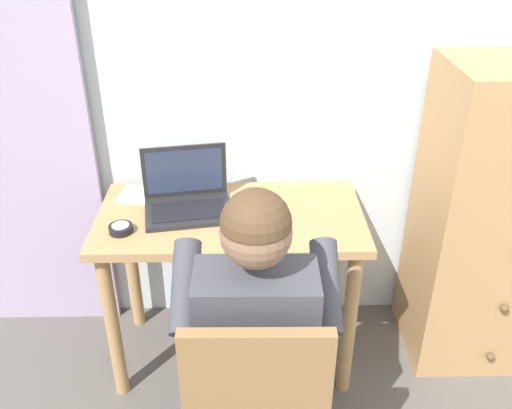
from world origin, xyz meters
TOP-DOWN VIEW (x-y plane):
  - wall_back at (0.00, 2.20)m, footprint 4.80×0.05m
  - curtain_panel at (-1.27, 2.13)m, footprint 0.61×0.03m
  - desk at (-0.39, 1.86)m, footprint 1.06×0.54m
  - dresser at (0.71, 1.91)m, footprint 0.60×0.48m
  - chair at (-0.30, 1.16)m, footprint 0.43×0.41m
  - person_seated at (-0.30, 1.34)m, footprint 0.53×0.59m
  - laptop at (-0.56, 1.91)m, footprint 0.38×0.30m
  - computer_mouse at (-0.26, 1.89)m, footprint 0.08×0.11m
  - desk_clock at (-0.80, 1.73)m, footprint 0.09×0.09m
  - notebook_pad at (-0.75, 2.01)m, footprint 0.23×0.18m

SIDE VIEW (x-z plane):
  - chair at x=-0.30m, z-range 0.05..0.91m
  - desk at x=-0.39m, z-range 0.24..0.98m
  - person_seated at x=-0.30m, z-range 0.07..1.25m
  - dresser at x=0.71m, z-range 0.00..1.32m
  - notebook_pad at x=-0.75m, z-range 0.74..0.75m
  - desk_clock at x=-0.80m, z-range 0.74..0.77m
  - computer_mouse at x=-0.26m, z-range 0.74..0.77m
  - laptop at x=-0.56m, z-range 0.67..0.91m
  - curtain_panel at x=-1.27m, z-range 0.00..2.20m
  - wall_back at x=0.00m, z-range 0.00..2.50m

